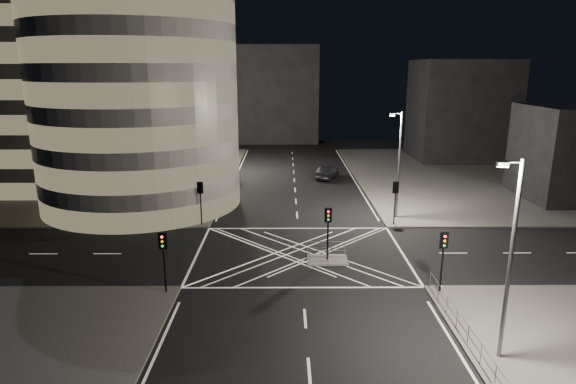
{
  "coord_description": "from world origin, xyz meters",
  "views": [
    {
      "loc": [
        -1.12,
        -35.06,
        14.12
      ],
      "look_at": [
        -0.9,
        7.52,
        3.0
      ],
      "focal_mm": 30.0,
      "sensor_mm": 36.0,
      "label": 1
    }
  ],
  "objects_px": {
    "street_lamp_left_near": "(202,156)",
    "sedan": "(327,172)",
    "central_island": "(327,260)",
    "traffic_signal_nl": "(163,251)",
    "traffic_signal_fr": "(395,195)",
    "street_lamp_right_near": "(510,255)",
    "traffic_signal_nr": "(443,251)",
    "traffic_signal_island": "(328,224)",
    "street_lamp_left_far": "(224,132)",
    "traffic_signal_fl": "(200,195)",
    "street_lamp_right_far": "(399,162)"
  },
  "relations": [
    {
      "from": "sedan",
      "to": "traffic_signal_island",
      "type": "bearing_deg",
      "value": 106.2
    },
    {
      "from": "traffic_signal_nl",
      "to": "street_lamp_right_near",
      "type": "bearing_deg",
      "value": -21.55
    },
    {
      "from": "street_lamp_left_far",
      "to": "street_lamp_right_near",
      "type": "xyz_separation_m",
      "value": [
        18.87,
        -44.0,
        0.0
      ]
    },
    {
      "from": "traffic_signal_fl",
      "to": "traffic_signal_island",
      "type": "height_order",
      "value": "same"
    },
    {
      "from": "traffic_signal_island",
      "to": "central_island",
      "type": "bearing_deg",
      "value": 0.0
    },
    {
      "from": "sedan",
      "to": "street_lamp_left_far",
      "type": "bearing_deg",
      "value": 4.16
    },
    {
      "from": "traffic_signal_nl",
      "to": "traffic_signal_nr",
      "type": "xyz_separation_m",
      "value": [
        17.6,
        0.0,
        0.0
      ]
    },
    {
      "from": "traffic_signal_nl",
      "to": "sedan",
      "type": "height_order",
      "value": "traffic_signal_nl"
    },
    {
      "from": "central_island",
      "to": "street_lamp_left_far",
      "type": "bearing_deg",
      "value": 109.95
    },
    {
      "from": "traffic_signal_nl",
      "to": "street_lamp_left_far",
      "type": "xyz_separation_m",
      "value": [
        -0.64,
        36.8,
        2.63
      ]
    },
    {
      "from": "traffic_signal_nr",
      "to": "traffic_signal_island",
      "type": "bearing_deg",
      "value": 142.07
    },
    {
      "from": "traffic_signal_fl",
      "to": "street_lamp_right_far",
      "type": "relative_size",
      "value": 0.4
    },
    {
      "from": "traffic_signal_nr",
      "to": "street_lamp_left_near",
      "type": "height_order",
      "value": "street_lamp_left_near"
    },
    {
      "from": "traffic_signal_fl",
      "to": "street_lamp_right_far",
      "type": "distance_m",
      "value": 18.55
    },
    {
      "from": "traffic_signal_nl",
      "to": "street_lamp_right_near",
      "type": "xyz_separation_m",
      "value": [
        18.24,
        -7.2,
        2.63
      ]
    },
    {
      "from": "traffic_signal_fl",
      "to": "traffic_signal_nr",
      "type": "distance_m",
      "value": 22.24
    },
    {
      "from": "traffic_signal_fr",
      "to": "traffic_signal_fl",
      "type": "bearing_deg",
      "value": 180.0
    },
    {
      "from": "traffic_signal_nl",
      "to": "street_lamp_left_far",
      "type": "relative_size",
      "value": 0.4
    },
    {
      "from": "traffic_signal_fl",
      "to": "street_lamp_right_near",
      "type": "height_order",
      "value": "street_lamp_right_near"
    },
    {
      "from": "traffic_signal_island",
      "to": "street_lamp_right_near",
      "type": "xyz_separation_m",
      "value": [
        7.44,
        -12.5,
        2.63
      ]
    },
    {
      "from": "street_lamp_right_far",
      "to": "street_lamp_right_near",
      "type": "height_order",
      "value": "same"
    },
    {
      "from": "traffic_signal_nl",
      "to": "street_lamp_right_near",
      "type": "height_order",
      "value": "street_lamp_right_near"
    },
    {
      "from": "traffic_signal_fl",
      "to": "street_lamp_left_far",
      "type": "bearing_deg",
      "value": 91.57
    },
    {
      "from": "traffic_signal_island",
      "to": "traffic_signal_nl",
      "type": "bearing_deg",
      "value": -153.86
    },
    {
      "from": "street_lamp_left_near",
      "to": "street_lamp_right_near",
      "type": "distance_m",
      "value": 32.13
    },
    {
      "from": "street_lamp_left_far",
      "to": "street_lamp_right_far",
      "type": "relative_size",
      "value": 1.0
    },
    {
      "from": "traffic_signal_fl",
      "to": "traffic_signal_fr",
      "type": "height_order",
      "value": "same"
    },
    {
      "from": "traffic_signal_fl",
      "to": "traffic_signal_island",
      "type": "relative_size",
      "value": 1.0
    },
    {
      "from": "street_lamp_left_far",
      "to": "street_lamp_right_far",
      "type": "bearing_deg",
      "value": -48.06
    },
    {
      "from": "central_island",
      "to": "street_lamp_left_far",
      "type": "relative_size",
      "value": 0.3
    },
    {
      "from": "traffic_signal_island",
      "to": "street_lamp_left_far",
      "type": "relative_size",
      "value": 0.4
    },
    {
      "from": "central_island",
      "to": "traffic_signal_nl",
      "type": "relative_size",
      "value": 0.75
    },
    {
      "from": "street_lamp_left_near",
      "to": "sedan",
      "type": "xyz_separation_m",
      "value": [
        13.74,
        13.84,
        -4.71
      ]
    },
    {
      "from": "traffic_signal_fr",
      "to": "traffic_signal_island",
      "type": "distance_m",
      "value": 10.73
    },
    {
      "from": "street_lamp_left_near",
      "to": "sedan",
      "type": "relative_size",
      "value": 1.99
    },
    {
      "from": "traffic_signal_island",
      "to": "street_lamp_left_far",
      "type": "xyz_separation_m",
      "value": [
        -11.44,
        31.5,
        2.63
      ]
    },
    {
      "from": "central_island",
      "to": "sedan",
      "type": "bearing_deg",
      "value": 85.18
    },
    {
      "from": "central_island",
      "to": "traffic_signal_fr",
      "type": "height_order",
      "value": "traffic_signal_fr"
    },
    {
      "from": "traffic_signal_fr",
      "to": "street_lamp_right_near",
      "type": "relative_size",
      "value": 0.4
    },
    {
      "from": "central_island",
      "to": "street_lamp_left_near",
      "type": "distance_m",
      "value": 18.52
    },
    {
      "from": "central_island",
      "to": "traffic_signal_island",
      "type": "relative_size",
      "value": 0.75
    },
    {
      "from": "central_island",
      "to": "street_lamp_left_near",
      "type": "relative_size",
      "value": 0.3
    },
    {
      "from": "street_lamp_right_far",
      "to": "sedan",
      "type": "bearing_deg",
      "value": 106.95
    },
    {
      "from": "traffic_signal_island",
      "to": "street_lamp_right_near",
      "type": "height_order",
      "value": "street_lamp_right_near"
    },
    {
      "from": "traffic_signal_fl",
      "to": "street_lamp_right_near",
      "type": "xyz_separation_m",
      "value": [
        18.24,
        -20.8,
        2.63
      ]
    },
    {
      "from": "traffic_signal_nr",
      "to": "sedan",
      "type": "xyz_separation_m",
      "value": [
        -4.5,
        32.64,
        -2.09
      ]
    },
    {
      "from": "traffic_signal_fr",
      "to": "street_lamp_left_far",
      "type": "height_order",
      "value": "street_lamp_left_far"
    },
    {
      "from": "street_lamp_left_far",
      "to": "street_lamp_right_near",
      "type": "bearing_deg",
      "value": -66.79
    },
    {
      "from": "street_lamp_left_near",
      "to": "street_lamp_right_near",
      "type": "bearing_deg",
      "value": -54.03
    },
    {
      "from": "traffic_signal_nr",
      "to": "street_lamp_left_far",
      "type": "height_order",
      "value": "street_lamp_left_far"
    }
  ]
}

